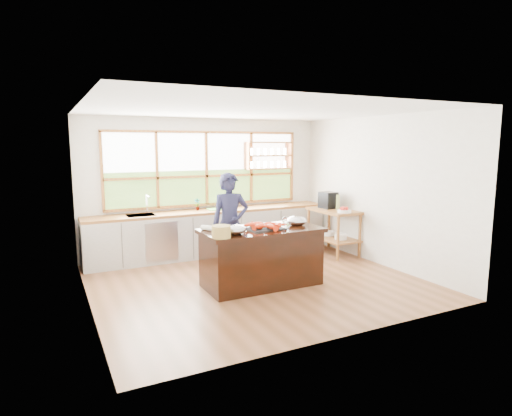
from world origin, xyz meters
TOP-DOWN VIEW (x-y plane):
  - ground_plane at (0.00, 0.00)m, footprint 5.00×5.00m
  - room_shell at (0.02, 0.51)m, footprint 5.02×4.52m
  - back_counter at (-0.02, 1.94)m, footprint 4.90×0.63m
  - right_shelf_unit at (2.19, 0.89)m, footprint 0.62×1.10m
  - island at (0.00, -0.20)m, footprint 1.85×0.90m
  - cook at (-0.21, 0.53)m, footprint 0.69×0.52m
  - potted_plant at (-0.29, 2.00)m, footprint 0.14×0.11m
  - cutting_board at (0.12, 1.94)m, footprint 0.43×0.34m
  - espresso_machine at (2.19, 1.09)m, footprint 0.31×0.33m
  - wine_bottle at (2.24, 0.84)m, footprint 0.10×0.10m
  - fruit_bowl at (2.14, 0.50)m, footprint 0.26×0.26m
  - slate_board at (0.04, -0.25)m, footprint 0.58×0.44m
  - lobster_pile at (0.03, -0.26)m, footprint 0.55×0.48m
  - mixing_bowl_left at (-0.52, -0.37)m, footprint 0.32×0.32m
  - mixing_bowl_right at (0.65, -0.18)m, footprint 0.33×0.33m
  - wine_glass at (0.21, -0.53)m, footprint 0.08×0.08m
  - wicker_basket at (-0.79, -0.52)m, footprint 0.27×0.27m
  - parchment_roll at (-0.77, -0.01)m, footprint 0.24×0.29m

SIDE VIEW (x-z plane):
  - ground_plane at x=0.00m, z-range 0.00..0.00m
  - island at x=0.00m, z-range 0.00..0.90m
  - back_counter at x=-0.02m, z-range 0.00..0.90m
  - right_shelf_unit at x=2.19m, z-range 0.15..1.05m
  - cook at x=-0.21m, z-range 0.00..1.73m
  - cutting_board at x=0.12m, z-range 0.90..0.91m
  - slate_board at x=0.04m, z-range 0.90..0.92m
  - parchment_roll at x=-0.77m, z-range 0.90..0.98m
  - fruit_bowl at x=2.14m, z-range 0.89..1.00m
  - lobster_pile at x=0.03m, z-range 0.92..1.00m
  - mixing_bowl_left at x=-0.52m, z-range 0.89..1.04m
  - mixing_bowl_right at x=0.65m, z-range 0.89..1.05m
  - wicker_basket at x=-0.79m, z-range 0.90..1.07m
  - potted_plant at x=-0.29m, z-range 0.90..1.14m
  - wine_bottle at x=2.24m, z-range 0.90..1.20m
  - wine_glass at x=0.21m, z-range 0.95..1.17m
  - espresso_machine at x=2.19m, z-range 0.90..1.23m
  - room_shell at x=0.02m, z-range 0.40..3.11m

